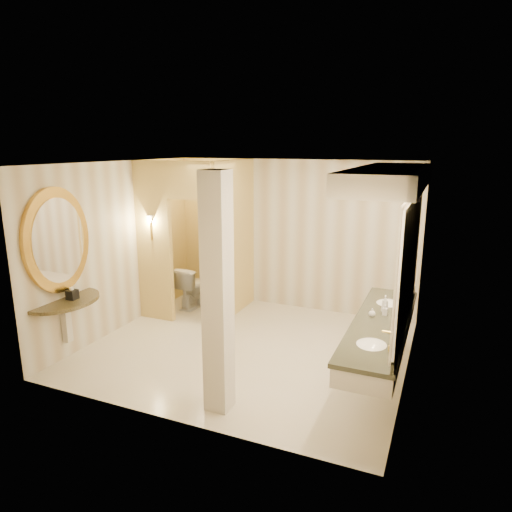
{
  "coord_description": "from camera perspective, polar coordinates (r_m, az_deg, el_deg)",
  "views": [
    {
      "loc": [
        2.57,
        -5.73,
        2.94
      ],
      "look_at": [
        0.06,
        0.2,
        1.37
      ],
      "focal_mm": 32.0,
      "sensor_mm": 36.0,
      "label": 1
    }
  ],
  "objects": [
    {
      "name": "wall_back",
      "position": [
        8.3,
        4.48,
        2.62
      ],
      "size": [
        4.5,
        0.02,
        2.7
      ],
      "primitive_type": "cube",
      "color": "beige",
      "rests_on": "floor"
    },
    {
      "name": "soap_bottle_a",
      "position": [
        5.94,
        15.84,
        -6.51
      ],
      "size": [
        0.07,
        0.07,
        0.13
      ],
      "primitive_type": "imported",
      "rotation": [
        0.0,
        0.0,
        -0.1
      ],
      "color": "beige",
      "rests_on": "vanity"
    },
    {
      "name": "pillar",
      "position": [
        4.98,
        -4.82,
        -4.95
      ],
      "size": [
        0.27,
        0.27,
        2.7
      ],
      "primitive_type": "cube",
      "color": "beige",
      "rests_on": "floor"
    },
    {
      "name": "wall_right",
      "position": [
        5.95,
        19.04,
        -2.55
      ],
      "size": [
        0.02,
        4.0,
        2.7
      ],
      "primitive_type": "cube",
      "color": "beige",
      "rests_on": "floor"
    },
    {
      "name": "console_shelf",
      "position": [
        6.72,
        -23.38,
        -1.12
      ],
      "size": [
        1.1,
        1.1,
        2.0
      ],
      "color": "black",
      "rests_on": "floor"
    },
    {
      "name": "wall_front",
      "position": [
        4.8,
        -11.01,
        -5.91
      ],
      "size": [
        4.5,
        0.02,
        2.7
      ],
      "primitive_type": "cube",
      "color": "beige",
      "rests_on": "floor"
    },
    {
      "name": "wall_sconce",
      "position": [
        7.72,
        -13.05,
        4.35
      ],
      "size": [
        0.14,
        0.14,
        0.42
      ],
      "color": "#B38F39",
      "rests_on": "toilet_closet"
    },
    {
      "name": "soap_bottle_c",
      "position": [
        6.01,
        15.83,
        -5.78
      ],
      "size": [
        0.09,
        0.09,
        0.23
      ],
      "primitive_type": "imported",
      "rotation": [
        0.0,
        0.0,
        0.03
      ],
      "color": "#C6B28C",
      "rests_on": "vanity"
    },
    {
      "name": "toilet_closet",
      "position": [
        7.8,
        -5.79,
        2.15
      ],
      "size": [
        1.5,
        1.55,
        2.7
      ],
      "color": "#EBC97B",
      "rests_on": "floor"
    },
    {
      "name": "tissue_box",
      "position": [
        6.78,
        -21.99,
        -4.49
      ],
      "size": [
        0.14,
        0.14,
        0.13
      ],
      "primitive_type": "cube",
      "rotation": [
        0.0,
        0.0,
        0.04
      ],
      "color": "black",
      "rests_on": "console_shelf"
    },
    {
      "name": "ceiling",
      "position": [
        6.28,
        -1.23,
        11.52
      ],
      "size": [
        4.5,
        4.5,
        0.0
      ],
      "primitive_type": "plane",
      "rotation": [
        3.14,
        0.0,
        0.0
      ],
      "color": "silver",
      "rests_on": "wall_back"
    },
    {
      "name": "toilet",
      "position": [
        8.56,
        -7.91,
        -3.78
      ],
      "size": [
        0.46,
        0.77,
        0.77
      ],
      "primitive_type": "imported",
      "rotation": [
        0.0,
        0.0,
        3.11
      ],
      "color": "white",
      "rests_on": "floor"
    },
    {
      "name": "soap_bottle_b",
      "position": [
        5.86,
        14.31,
        -6.84
      ],
      "size": [
        0.09,
        0.09,
        0.1
      ],
      "primitive_type": "imported",
      "rotation": [
        0.0,
        0.0,
        0.09
      ],
      "color": "silver",
      "rests_on": "vanity"
    },
    {
      "name": "wall_left",
      "position": [
        7.65,
        -16.75,
        1.13
      ],
      "size": [
        0.02,
        4.0,
        2.7
      ],
      "primitive_type": "cube",
      "color": "beige",
      "rests_on": "floor"
    },
    {
      "name": "floor",
      "position": [
        6.93,
        -1.12,
        -11.39
      ],
      "size": [
        4.5,
        4.5,
        0.0
      ],
      "primitive_type": "plane",
      "color": "beige",
      "rests_on": "ground"
    },
    {
      "name": "vanity",
      "position": [
        5.52,
        16.15,
        -0.58
      ],
      "size": [
        0.75,
        2.82,
        2.09
      ],
      "color": "beige",
      "rests_on": "floor"
    }
  ]
}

